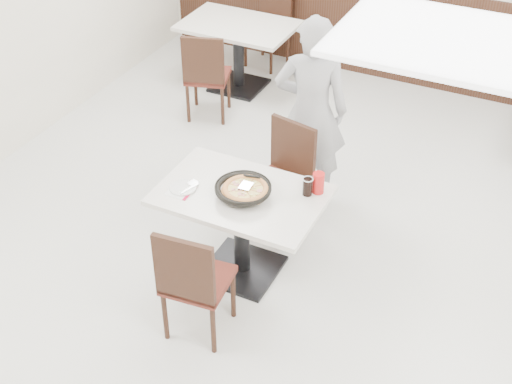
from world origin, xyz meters
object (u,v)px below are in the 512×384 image
at_px(main_table, 242,233).
at_px(pizza_pan, 243,191).
at_px(chair_near, 198,278).
at_px(bg_table_left, 239,56).
at_px(pizza, 245,191).
at_px(side_plate, 183,188).
at_px(diner_person, 311,112).
at_px(red_cup, 318,183).
at_px(bg_chair_left_near, 208,74).
at_px(chair_far, 279,183).
at_px(bg_chair_left_far, 267,27).
at_px(cola_glass, 308,187).

bearing_deg(main_table, pizza_pan, -38.89).
xyz_separation_m(chair_near, bg_table_left, (-1.42, 3.36, -0.10)).
bearing_deg(bg_table_left, pizza, -61.70).
height_order(side_plate, diner_person, diner_person).
relative_size(red_cup, bg_chair_left_near, 0.17).
xyz_separation_m(main_table, red_cup, (0.49, 0.26, 0.45)).
xyz_separation_m(pizza, red_cup, (0.44, 0.29, 0.02)).
relative_size(chair_far, bg_chair_left_far, 1.00).
height_order(pizza, cola_glass, cola_glass).
bearing_deg(diner_person, side_plate, 51.29).
bearing_deg(bg_table_left, pizza_pan, -62.00).
distance_m(chair_far, cola_glass, 0.66).
relative_size(chair_far, red_cup, 5.94).
relative_size(pizza, bg_chair_left_near, 0.36).
relative_size(cola_glass, bg_chair_left_far, 0.14).
distance_m(pizza_pan, diner_person, 1.18).
xyz_separation_m(main_table, bg_chair_left_near, (-1.42, 2.01, 0.10)).
distance_m(red_cup, bg_table_left, 3.14).
height_order(chair_far, bg_chair_left_near, same).
xyz_separation_m(main_table, pizza_pan, (0.03, -0.02, 0.42)).
xyz_separation_m(chair_far, bg_table_left, (-1.45, 2.11, -0.10)).
bearing_deg(chair_near, pizza_pan, 82.03).
height_order(main_table, pizza_pan, pizza_pan).
bearing_deg(red_cup, pizza, -146.34).
bearing_deg(side_plate, diner_person, 70.35).
relative_size(main_table, side_plate, 6.18).
distance_m(main_table, bg_table_left, 3.05).
height_order(bg_table_left, bg_chair_left_far, bg_chair_left_far).
distance_m(chair_far, bg_table_left, 2.57).
distance_m(chair_far, bg_chair_left_near, 2.03).
relative_size(pizza_pan, pizza, 0.93).
distance_m(chair_far, pizza, 0.71).
relative_size(chair_near, chair_far, 1.00).
bearing_deg(side_plate, cola_glass, 22.06).
distance_m(main_table, chair_far, 0.60).
bearing_deg(pizza_pan, chair_far, 89.61).
xyz_separation_m(chair_near, pizza_pan, (0.02, 0.64, 0.32)).
relative_size(chair_near, side_plate, 4.89).
bearing_deg(bg_chair_left_far, chair_far, 125.52).
xyz_separation_m(pizza_pan, cola_glass, (0.41, 0.22, 0.02)).
bearing_deg(main_table, pizza, -32.43).
bearing_deg(pizza_pan, red_cup, 31.38).
bearing_deg(chair_far, cola_glass, 147.69).
height_order(side_plate, red_cup, red_cup).
relative_size(main_table, cola_glass, 9.23).
bearing_deg(bg_chair_left_near, pizza, -71.99).
bearing_deg(bg_chair_left_far, bg_chair_left_near, 96.97).
bearing_deg(diner_person, main_table, 67.94).
relative_size(chair_near, diner_person, 0.56).
distance_m(cola_glass, bg_chair_left_far, 3.66).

